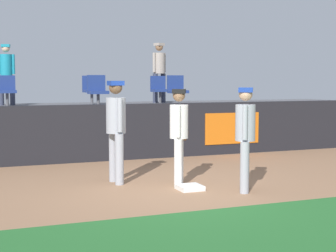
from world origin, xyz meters
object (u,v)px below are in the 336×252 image
seat_front_center (97,89)px  spectator_casual (6,70)px  first_base (190,187)px  seat_front_right (177,89)px  seat_back_left (7,89)px  player_fielder_home (179,130)px  seat_back_center (91,88)px  seat_back_right (159,88)px  player_runner_visitor (245,132)px  player_coach_visitor (116,124)px  spectator_hooded (159,68)px

seat_front_center → spectator_casual: spectator_casual is taller
seat_front_center → first_base: bearing=-86.7°
seat_front_right → seat_back_left: bearing=157.1°
seat_front_center → seat_back_left: 2.74m
player_fielder_home → seat_back_center: size_ratio=2.01×
seat_front_center → player_fielder_home: bearing=-86.4°
seat_back_center → seat_back_right: 2.10m
player_runner_visitor → seat_back_left: 8.05m
seat_front_center → player_runner_visitor: bearing=-78.9°
player_fielder_home → player_coach_visitor: bearing=-93.5°
player_runner_visitor → seat_front_right: seat_front_right is taller
player_runner_visitor → seat_front_right: bearing=-159.6°
seat_back_left → seat_front_center: bearing=-41.0°
player_coach_visitor → spectator_hooded: bearing=149.9°
seat_front_right → seat_back_right: size_ratio=1.00×
seat_front_center → seat_front_right: (2.19, 0.00, 0.00)m
seat_back_left → seat_back_center: same height
spectator_hooded → seat_front_center: bearing=21.6°
player_fielder_home → seat_front_center: (-0.29, 4.68, 0.63)m
seat_back_right → spectator_hooded: 0.91m
player_coach_visitor → spectator_casual: size_ratio=1.07×
player_coach_visitor → seat_back_left: seat_back_left is taller
player_fielder_home → first_base: bearing=27.9°
seat_front_center → spectator_casual: (-2.02, 2.41, 0.52)m
seat_back_left → spectator_hooded: bearing=7.8°
player_fielder_home → spectator_casual: 7.55m
player_runner_visitor → player_fielder_home: bearing=-106.5°
first_base → player_runner_visitor: bearing=-29.1°
seat_back_center → spectator_casual: bearing=165.1°
spectator_casual → seat_back_left: bearing=97.2°
player_fielder_home → seat_back_center: bearing=-152.6°
seat_front_center → spectator_casual: bearing=130.0°
first_base → seat_back_center: seat_back_center is taller
player_fielder_home → player_coach_visitor: player_coach_visitor is taller
seat_front_right → spectator_casual: bearing=150.3°
first_base → spectator_hooded: 8.21m
seat_back_right → seat_front_right: bearing=-95.3°
player_runner_visitor → seat_back_right: 7.51m
player_fielder_home → seat_front_right: seat_front_right is taller
seat_back_left → seat_back_right: size_ratio=1.00×
player_fielder_home → seat_back_left: seat_back_left is taller
player_fielder_home → seat_back_left: size_ratio=2.01×
player_runner_visitor → seat_back_center: seat_back_center is taller
first_base → seat_back_left: (-2.37, 6.93, 1.57)m
player_coach_visitor → seat_back_center: (0.95, 5.90, 0.55)m
seat_back_left → player_coach_visitor: bearing=-76.8°
player_runner_visitor → seat_front_center: seat_front_center is taller
player_runner_visitor → spectator_hooded: (1.51, 8.01, 1.22)m
player_fielder_home → player_runner_visitor: 1.20m
seat_front_center → seat_back_center: 1.82m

